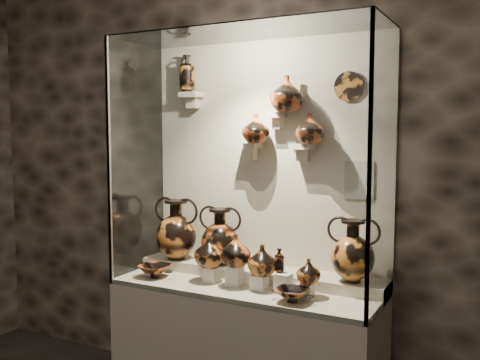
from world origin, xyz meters
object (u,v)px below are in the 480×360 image
object	(u,v)px
ovoid_vase_c	(310,129)
jug_b	(236,250)
lekythos_small	(279,259)
jug_c	(262,260)
lekythos_tall	(187,71)
jug_a	(209,251)
kylix_left	(155,270)
amphora_left	(176,229)
kylix_right	(292,294)
amphora_mid	(220,236)
ovoid_vase_a	(256,129)
jug_e	(309,271)
ovoid_vase_b	(287,94)
amphora_right	(353,251)

from	to	relation	value
ovoid_vase_c	jug_b	bearing A→B (deg)	-145.14
lekythos_small	ovoid_vase_c	distance (m)	0.82
jug_c	lekythos_tall	xyz separation A→B (m)	(-0.72, 0.28, 1.20)
jug_a	kylix_left	size ratio (longest dim) A/B	0.77
amphora_left	kylix_right	size ratio (longest dim) A/B	1.75
jug_b	amphora_mid	bearing A→B (deg)	149.48
lekythos_tall	ovoid_vase_c	xyz separation A→B (m)	(0.92, -0.03, -0.40)
jug_c	ovoid_vase_a	distance (m)	0.85
jug_a	ovoid_vase_a	distance (m)	0.85
kylix_right	lekythos_tall	xyz separation A→B (m)	(-0.97, 0.41, 1.33)
jug_e	ovoid_vase_b	size ratio (longest dim) A/B	0.66
amphora_left	lekythos_tall	bearing A→B (deg)	59.75
amphora_mid	jug_b	size ratio (longest dim) A/B	1.93
jug_b	kylix_left	bearing A→B (deg)	-162.86
jug_e	amphora_left	bearing A→B (deg)	159.39
amphora_left	kylix_right	xyz separation A→B (m)	(1.00, -0.30, -0.23)
jug_c	ovoid_vase_a	world-z (taller)	ovoid_vase_a
jug_c	jug_e	xyz separation A→B (m)	(0.30, -0.01, -0.03)
lekythos_small	kylix_right	xyz separation A→B (m)	(0.14, -0.15, -0.15)
ovoid_vase_a	ovoid_vase_b	xyz separation A→B (m)	(0.22, -0.02, 0.22)
amphora_mid	lekythos_small	world-z (taller)	amphora_mid
jug_e	lekythos_small	distance (m)	0.20
amphora_right	lekythos_small	world-z (taller)	amphora_right
amphora_right	ovoid_vase_b	size ratio (longest dim) A/B	1.68
ovoid_vase_a	jug_e	bearing A→B (deg)	-37.88
jug_a	lekythos_small	world-z (taller)	jug_a
ovoid_vase_b	ovoid_vase_a	bearing A→B (deg)	168.09
jug_a	ovoid_vase_b	xyz separation A→B (m)	(0.43, 0.24, 1.00)
lekythos_tall	jug_c	bearing A→B (deg)	-11.33
amphora_right	kylix_right	bearing A→B (deg)	-113.71
jug_c	ovoid_vase_c	xyz separation A→B (m)	(0.21, 0.25, 0.80)
lekythos_tall	ovoid_vase_a	size ratio (longest dim) A/B	1.53
ovoid_vase_a	ovoid_vase_c	bearing A→B (deg)	-9.31
jug_b	jug_c	size ratio (longest dim) A/B	1.05
kylix_left	kylix_right	size ratio (longest dim) A/B	1.08
lekythos_small	jug_a	bearing A→B (deg)	-176.45
ovoid_vase_a	amphora_right	bearing A→B (deg)	-14.48
amphora_right	lekythos_tall	bearing A→B (deg)	-169.74
ovoid_vase_a	ovoid_vase_b	size ratio (longest dim) A/B	0.84
jug_b	ovoid_vase_b	xyz separation A→B (m)	(0.23, 0.25, 0.97)
amphora_mid	ovoid_vase_a	bearing A→B (deg)	0.09
jug_c	jug_e	world-z (taller)	jug_c
amphora_left	lekythos_small	xyz separation A→B (m)	(0.85, -0.16, -0.08)
ovoid_vase_a	kylix_left	bearing A→B (deg)	-160.08
amphora_mid	lekythos_small	xyz separation A→B (m)	(0.51, -0.17, -0.06)
kylix_right	lekythos_tall	bearing A→B (deg)	178.40
jug_c	amphora_mid	bearing A→B (deg)	130.47
amphora_left	amphora_mid	world-z (taller)	amphora_left
amphora_left	jug_c	size ratio (longest dim) A/B	2.24
kylix_right	ovoid_vase_c	size ratio (longest dim) A/B	1.29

